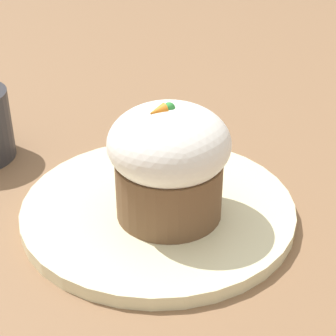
% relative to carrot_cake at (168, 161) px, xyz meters
% --- Properties ---
extents(ground_plane, '(4.00, 4.00, 0.00)m').
position_rel_carrot_cake_xyz_m(ground_plane, '(-0.00, -0.02, -0.07)').
color(ground_plane, '#846042').
extents(dessert_plate, '(0.25, 0.25, 0.01)m').
position_rel_carrot_cake_xyz_m(dessert_plate, '(-0.00, -0.02, -0.06)').
color(dessert_plate, beige).
rests_on(dessert_plate, ground_plane).
extents(carrot_cake, '(0.10, 0.10, 0.11)m').
position_rel_carrot_cake_xyz_m(carrot_cake, '(0.00, 0.00, 0.00)').
color(carrot_cake, brown).
rests_on(carrot_cake, dessert_plate).
extents(spoon, '(0.06, 0.11, 0.01)m').
position_rel_carrot_cake_xyz_m(spoon, '(-0.00, -0.06, -0.05)').
color(spoon, silver).
rests_on(spoon, dessert_plate).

